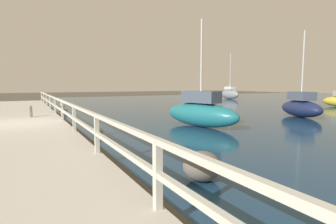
# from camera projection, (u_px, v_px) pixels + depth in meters

# --- Properties ---
(ground_plane) EXTENTS (120.00, 120.00, 0.00)m
(ground_plane) POSITION_uv_depth(u_px,v_px,m) (19.00, 130.00, 11.10)
(ground_plane) COLOR #4C473D
(dock_walkway) EXTENTS (3.69, 36.00, 0.29)m
(dock_walkway) POSITION_uv_depth(u_px,v_px,m) (19.00, 127.00, 11.09)
(dock_walkway) COLOR beige
(dock_walkway) RESTS_ON ground
(railing) EXTENTS (0.10, 32.50, 0.94)m
(railing) POSITION_uv_depth(u_px,v_px,m) (62.00, 106.00, 11.84)
(railing) COLOR beige
(railing) RESTS_ON dock_walkway
(boulder_downstream) EXTENTS (0.79, 0.72, 0.60)m
(boulder_downstream) POSITION_uv_depth(u_px,v_px,m) (202.00, 166.00, 5.20)
(boulder_downstream) COLOR #666056
(boulder_downstream) RESTS_ON ground
(boulder_far_strip) EXTENTS (0.44, 0.39, 0.33)m
(boulder_far_strip) POSITION_uv_depth(u_px,v_px,m) (64.00, 111.00, 17.46)
(boulder_far_strip) COLOR slate
(boulder_far_strip) RESTS_ON ground
(boulder_near_dock) EXTENTS (0.47, 0.42, 0.35)m
(boulder_near_dock) POSITION_uv_depth(u_px,v_px,m) (61.00, 107.00, 21.08)
(boulder_near_dock) COLOR slate
(boulder_near_dock) RESTS_ON ground
(boulder_mid_strip) EXTENTS (0.40, 0.36, 0.30)m
(boulder_mid_strip) POSITION_uv_depth(u_px,v_px,m) (98.00, 131.00, 9.94)
(boulder_mid_strip) COLOR gray
(boulder_mid_strip) RESTS_ON ground
(mooring_bollard) EXTENTS (0.21, 0.21, 0.59)m
(mooring_bollard) POSITION_uv_depth(u_px,v_px,m) (30.00, 111.00, 13.23)
(mooring_bollard) COLOR gray
(mooring_bollard) RESTS_ON dock_walkway
(sailboat_teal) EXTENTS (2.08, 4.17, 4.80)m
(sailboat_teal) POSITION_uv_depth(u_px,v_px,m) (201.00, 112.00, 11.95)
(sailboat_teal) COLOR #1E707A
(sailboat_teal) RESTS_ON water_surface
(sailboat_gray) EXTENTS (1.40, 3.68, 6.05)m
(sailboat_gray) POSITION_uv_depth(u_px,v_px,m) (230.00, 94.00, 35.26)
(sailboat_gray) COLOR gray
(sailboat_gray) RESTS_ON water_surface
(sailboat_navy) EXTENTS (2.28, 3.53, 5.05)m
(sailboat_navy) POSITION_uv_depth(u_px,v_px,m) (301.00, 107.00, 15.57)
(sailboat_navy) COLOR #192347
(sailboat_navy) RESTS_ON water_surface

